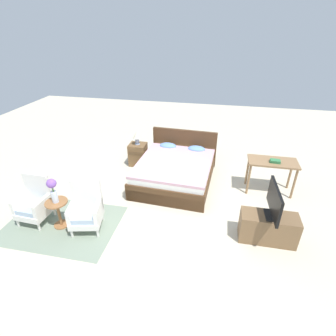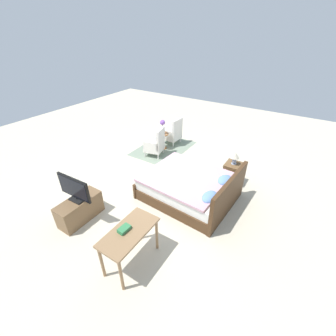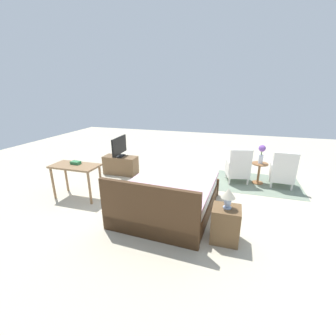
# 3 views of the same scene
# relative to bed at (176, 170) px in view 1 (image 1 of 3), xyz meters

# --- Properties ---
(ground_plane) EXTENTS (16.00, 16.00, 0.00)m
(ground_plane) POSITION_rel_bed_xyz_m (-0.08, -0.92, -0.30)
(ground_plane) COLOR beige
(floor_rug) EXTENTS (2.10, 1.50, 0.01)m
(floor_rug) POSITION_rel_bed_xyz_m (-1.84, -2.01, -0.29)
(floor_rug) COLOR gray
(floor_rug) RESTS_ON ground_plane
(bed) EXTENTS (1.82, 2.17, 0.96)m
(bed) POSITION_rel_bed_xyz_m (0.00, 0.00, 0.00)
(bed) COLOR #472D19
(bed) RESTS_ON ground_plane
(armchair_by_window_left) EXTENTS (0.57, 0.57, 0.92)m
(armchair_by_window_left) POSITION_rel_bed_xyz_m (-2.37, -1.95, 0.08)
(armchair_by_window_left) COLOR white
(armchair_by_window_left) RESTS_ON floor_rug
(armchair_by_window_right) EXTENTS (0.65, 0.65, 0.92)m
(armchair_by_window_right) POSITION_rel_bed_xyz_m (-1.32, -1.95, 0.08)
(armchair_by_window_right) COLOR white
(armchair_by_window_right) RESTS_ON floor_rug
(side_table) EXTENTS (0.40, 0.40, 0.55)m
(side_table) POSITION_rel_bed_xyz_m (-1.84, -2.03, 0.05)
(side_table) COLOR #936038
(side_table) RESTS_ON ground_plane
(flower_vase) EXTENTS (0.17, 0.17, 0.48)m
(flower_vase) POSITION_rel_bed_xyz_m (-1.84, -2.03, 0.54)
(flower_vase) COLOR silver
(flower_vase) RESTS_ON side_table
(nightstand) EXTENTS (0.44, 0.41, 0.59)m
(nightstand) POSITION_rel_bed_xyz_m (-1.14, 0.64, -0.00)
(nightstand) COLOR brown
(nightstand) RESTS_ON ground_plane
(table_lamp) EXTENTS (0.22, 0.22, 0.33)m
(table_lamp) POSITION_rel_bed_xyz_m (-1.14, 0.64, 0.51)
(table_lamp) COLOR #9EADC6
(table_lamp) RESTS_ON nightstand
(tv_stand) EXTENTS (0.96, 0.40, 0.52)m
(tv_stand) POSITION_rel_bed_xyz_m (1.92, -1.64, -0.04)
(tv_stand) COLOR brown
(tv_stand) RESTS_ON ground_plane
(tv_flatscreen) EXTENTS (0.21, 0.82, 0.56)m
(tv_flatscreen) POSITION_rel_bed_xyz_m (1.92, -1.64, 0.52)
(tv_flatscreen) COLOR black
(tv_flatscreen) RESTS_ON tv_stand
(vanity_desk) EXTENTS (1.04, 0.52, 0.77)m
(vanity_desk) POSITION_rel_bed_xyz_m (2.14, -0.02, 0.35)
(vanity_desk) COLOR #8E6B47
(vanity_desk) RESTS_ON ground_plane
(book_stack) EXTENTS (0.23, 0.15, 0.06)m
(book_stack) POSITION_rel_bed_xyz_m (2.16, -0.08, 0.50)
(book_stack) COLOR #337A47
(book_stack) RESTS_ON vanity_desk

